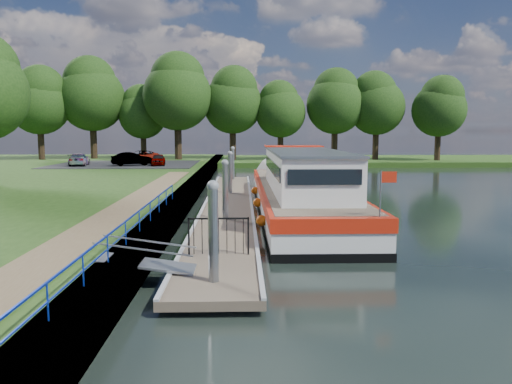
{
  "coord_description": "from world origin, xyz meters",
  "views": [
    {
      "loc": [
        0.71,
        -12.66,
        4.14
      ],
      "look_at": [
        1.35,
        9.73,
        1.4
      ],
      "focal_mm": 35.0,
      "sensor_mm": 36.0,
      "label": 1
    }
  ],
  "objects_px": {
    "barge": "(297,190)",
    "car_c": "(79,160)",
    "car_a": "(158,160)",
    "pontoon": "(228,208)",
    "car_b": "(132,159)",
    "car_d": "(141,157)"
  },
  "relations": [
    {
      "from": "pontoon",
      "to": "car_b",
      "type": "relative_size",
      "value": 7.76
    },
    {
      "from": "car_a",
      "to": "car_d",
      "type": "distance_m",
      "value": 4.92
    },
    {
      "from": "pontoon",
      "to": "car_d",
      "type": "xyz_separation_m",
      "value": [
        -9.92,
        27.21,
        1.28
      ]
    },
    {
      "from": "car_b",
      "to": "car_c",
      "type": "bearing_deg",
      "value": 66.55
    },
    {
      "from": "car_c",
      "to": "car_d",
      "type": "xyz_separation_m",
      "value": [
        5.08,
        4.3,
        0.06
      ]
    },
    {
      "from": "pontoon",
      "to": "car_d",
      "type": "distance_m",
      "value": 28.99
    },
    {
      "from": "barge",
      "to": "car_a",
      "type": "distance_m",
      "value": 25.48
    },
    {
      "from": "car_c",
      "to": "car_d",
      "type": "bearing_deg",
      "value": -149.11
    },
    {
      "from": "car_b",
      "to": "car_c",
      "type": "height_order",
      "value": "car_b"
    },
    {
      "from": "pontoon",
      "to": "barge",
      "type": "height_order",
      "value": "barge"
    },
    {
      "from": "car_a",
      "to": "pontoon",
      "type": "bearing_deg",
      "value": -79.34
    },
    {
      "from": "pontoon",
      "to": "car_d",
      "type": "height_order",
      "value": "car_d"
    },
    {
      "from": "car_b",
      "to": "car_d",
      "type": "height_order",
      "value": "car_b"
    },
    {
      "from": "car_c",
      "to": "car_a",
      "type": "bearing_deg",
      "value": 171.17
    },
    {
      "from": "car_b",
      "to": "pontoon",
      "type": "bearing_deg",
      "value": -177.34
    },
    {
      "from": "car_c",
      "to": "car_b",
      "type": "bearing_deg",
      "value": 168.06
    },
    {
      "from": "car_b",
      "to": "car_d",
      "type": "relative_size",
      "value": 0.85
    },
    {
      "from": "car_d",
      "to": "car_a",
      "type": "bearing_deg",
      "value": -35.76
    },
    {
      "from": "car_a",
      "to": "car_b",
      "type": "height_order",
      "value": "car_b"
    },
    {
      "from": "car_b",
      "to": "car_c",
      "type": "distance_m",
      "value": 5.14
    },
    {
      "from": "barge",
      "to": "car_a",
      "type": "xyz_separation_m",
      "value": [
        -11.0,
        22.98,
        0.3
      ]
    },
    {
      "from": "barge",
      "to": "car_c",
      "type": "xyz_separation_m",
      "value": [
        -18.6,
        22.91,
        0.32
      ]
    }
  ]
}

